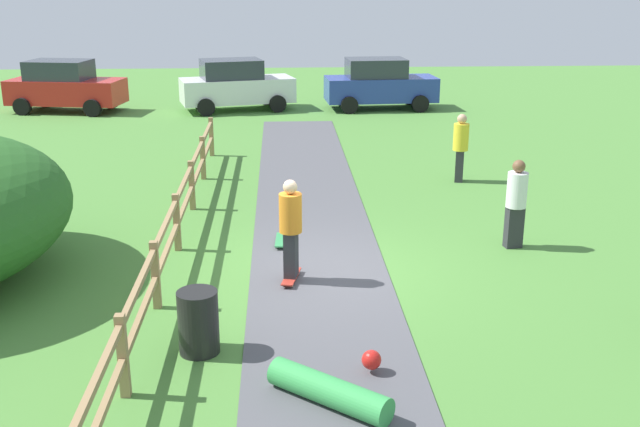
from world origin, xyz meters
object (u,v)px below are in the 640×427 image
(skater_riding, at_px, (291,225))
(parked_car_blue, at_px, (379,84))
(bystander_white, at_px, (516,200))
(parked_car_red, at_px, (65,86))
(skater_fallen, at_px, (332,388))
(bystander_yellow, at_px, (461,145))
(parked_car_white, at_px, (236,85))
(skateboard_loose, at_px, (281,240))
(trash_bin, at_px, (198,322))

(skater_riding, bearing_deg, parked_car_blue, 77.66)
(bystander_white, xyz_separation_m, parked_car_red, (-12.44, 15.41, 0.02))
(skater_fallen, relative_size, bystander_yellow, 0.89)
(parked_car_white, bearing_deg, bystander_white, -68.54)
(skateboard_loose, xyz_separation_m, parked_car_white, (-1.63, 15.00, 0.87))
(skater_fallen, distance_m, bystander_white, 6.55)
(skater_fallen, xyz_separation_m, bystander_yellow, (3.89, 10.02, 0.74))
(skater_fallen, xyz_separation_m, parked_car_blue, (3.26, 20.66, 0.76))
(bystander_yellow, bearing_deg, trash_bin, -123.13)
(bystander_white, distance_m, parked_car_white, 16.54)
(trash_bin, distance_m, skateboard_loose, 4.42)
(skateboard_loose, distance_m, parked_car_red, 17.05)
(trash_bin, distance_m, bystander_white, 6.79)
(bystander_yellow, height_order, bystander_white, bystander_white)
(parked_car_red, xyz_separation_m, parked_car_white, (6.39, -0.02, 0.00))
(bystander_white, height_order, parked_car_blue, parked_car_blue)
(trash_bin, height_order, bystander_white, bystander_white)
(parked_car_white, bearing_deg, skater_fallen, -83.85)
(skateboard_loose, distance_m, bystander_yellow, 6.33)
(skateboard_loose, height_order, bystander_yellow, bystander_yellow)
(trash_bin, distance_m, skater_riding, 2.80)
(parked_car_white, bearing_deg, skateboard_loose, -83.82)
(skater_fallen, xyz_separation_m, skateboard_loose, (-0.60, 5.64, -0.11))
(skater_riding, xyz_separation_m, skateboard_loose, (-0.17, 1.84, -0.92))
(skater_fallen, height_order, parked_car_blue, parked_car_blue)
(skateboard_loose, relative_size, parked_car_red, 0.18)
(skater_riding, height_order, parked_car_red, parked_car_red)
(trash_bin, relative_size, skateboard_loose, 1.11)
(skater_fallen, bearing_deg, parked_car_red, 112.64)
(bystander_yellow, bearing_deg, bystander_white, -90.81)
(skater_fallen, height_order, parked_car_red, parked_car_red)
(skateboard_loose, bearing_deg, parked_car_white, 96.18)
(parked_car_blue, xyz_separation_m, parked_car_red, (-11.88, 0.01, 0.00))
(skateboard_loose, height_order, parked_car_blue, parked_car_blue)
(skater_riding, relative_size, parked_car_white, 0.39)
(trash_bin, height_order, bystander_yellow, bystander_yellow)
(parked_car_blue, relative_size, parked_car_red, 0.97)
(trash_bin, height_order, parked_car_blue, parked_car_blue)
(trash_bin, bearing_deg, bystander_yellow, 56.87)
(bystander_white, bearing_deg, trash_bin, -145.20)
(bystander_yellow, height_order, parked_car_blue, parked_car_blue)
(skateboard_loose, bearing_deg, parked_car_red, 118.09)
(skater_riding, height_order, bystander_white, skater_riding)
(skater_riding, height_order, skateboard_loose, skater_riding)
(skater_riding, distance_m, parked_car_red, 18.75)
(parked_car_red, bearing_deg, skateboard_loose, -61.91)
(skateboard_loose, bearing_deg, bystander_white, -4.96)
(bystander_yellow, relative_size, bystander_white, 1.00)
(parked_car_blue, distance_m, parked_car_red, 11.88)
(parked_car_white, bearing_deg, bystander_yellow, -60.08)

